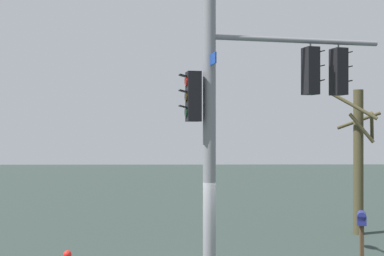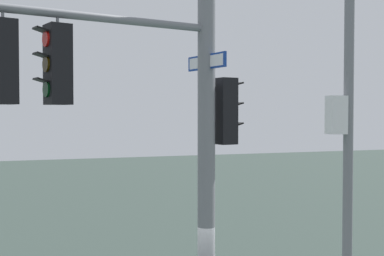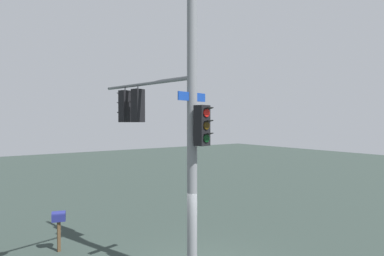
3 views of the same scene
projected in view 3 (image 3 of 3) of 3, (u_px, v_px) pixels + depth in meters
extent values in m
cylinder|color=slate|center=(192.00, 124.00, 8.68)|extent=(0.29, 0.29, 8.87)
cylinder|color=slate|center=(145.00, 84.00, 10.05)|extent=(4.08, 0.97, 0.12)
cube|color=black|center=(138.00, 106.00, 10.31)|extent=(0.39, 0.43, 1.10)
cylinder|color=red|center=(135.00, 96.00, 10.40)|extent=(0.09, 0.22, 0.22)
cube|color=black|center=(133.00, 92.00, 10.45)|extent=(0.21, 0.24, 0.06)
cylinder|color=#352504|center=(135.00, 106.00, 10.41)|extent=(0.09, 0.22, 0.22)
cube|color=black|center=(133.00, 102.00, 10.46)|extent=(0.21, 0.24, 0.06)
cylinder|color=black|center=(135.00, 116.00, 10.42)|extent=(0.09, 0.22, 0.22)
cube|color=black|center=(133.00, 112.00, 10.46)|extent=(0.21, 0.24, 0.06)
cylinder|color=slate|center=(138.00, 87.00, 10.30)|extent=(0.04, 0.04, 0.15)
cube|color=black|center=(125.00, 106.00, 10.79)|extent=(0.39, 0.43, 1.10)
cylinder|color=red|center=(122.00, 97.00, 10.89)|extent=(0.09, 0.22, 0.22)
cube|color=black|center=(121.00, 94.00, 10.93)|extent=(0.21, 0.25, 0.06)
cylinder|color=#352504|center=(122.00, 107.00, 10.89)|extent=(0.09, 0.22, 0.22)
cube|color=black|center=(121.00, 103.00, 10.94)|extent=(0.21, 0.25, 0.06)
cylinder|color=black|center=(122.00, 116.00, 10.90)|extent=(0.09, 0.22, 0.22)
cube|color=black|center=(121.00, 113.00, 10.94)|extent=(0.21, 0.25, 0.06)
cylinder|color=slate|center=(125.00, 88.00, 10.78)|extent=(0.04, 0.04, 0.15)
cube|color=black|center=(202.00, 125.00, 8.44)|extent=(0.36, 0.41, 1.10)
cylinder|color=red|center=(207.00, 113.00, 8.32)|extent=(0.07, 0.22, 0.22)
cube|color=black|center=(209.00, 108.00, 8.26)|extent=(0.20, 0.24, 0.06)
cylinder|color=#352504|center=(207.00, 126.00, 8.32)|extent=(0.07, 0.22, 0.22)
cube|color=black|center=(209.00, 121.00, 8.27)|extent=(0.20, 0.24, 0.06)
cylinder|color=black|center=(207.00, 138.00, 8.33)|extent=(0.07, 0.22, 0.22)
cube|color=black|center=(209.00, 134.00, 8.28)|extent=(0.20, 0.24, 0.06)
cube|color=navy|center=(192.00, 97.00, 8.67)|extent=(0.25, 1.08, 0.24)
cube|color=white|center=(192.00, 97.00, 8.68)|extent=(0.21, 0.98, 0.18)
cube|color=#4C3823|center=(59.00, 236.00, 10.76)|extent=(0.10, 0.10, 1.05)
cube|color=navy|center=(59.00, 218.00, 10.75)|extent=(0.36, 0.49, 0.24)
cylinder|color=navy|center=(59.00, 214.00, 10.75)|extent=(0.36, 0.49, 0.24)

